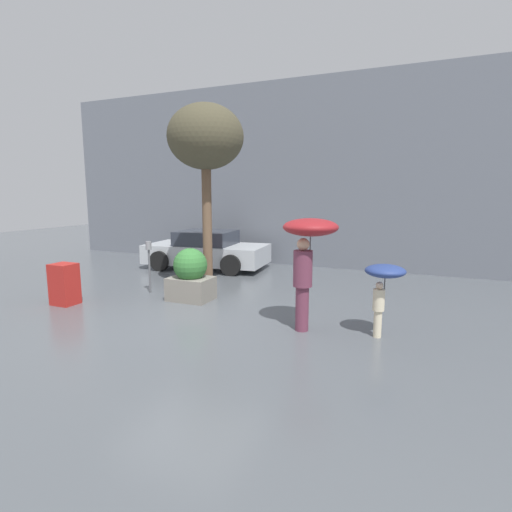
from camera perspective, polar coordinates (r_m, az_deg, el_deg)
The scene contains 9 objects.
ground_plane at distance 7.90m, azimuth -9.56°, elevation -8.90°, with size 40.00×40.00×0.00m, color #51565B.
building_facade at distance 13.46m, azimuth 5.51°, elevation 11.48°, with size 18.00×0.30×6.00m.
planter_box at distance 9.15m, azimuth -9.33°, elevation -2.77°, with size 0.96×0.76×1.19m.
person_adult at distance 6.96m, azimuth 7.46°, elevation 1.77°, with size 0.96×0.96×1.98m.
person_child at distance 6.95m, azimuth 17.80°, elevation -3.09°, with size 0.66×0.66×1.24m.
parked_car_near at distance 12.97m, azimuth -7.05°, elevation 0.78°, with size 3.99×2.28×1.21m.
street_tree at distance 10.09m, azimuth -7.21°, elevation 16.16°, with size 1.84×1.84×4.53m.
parking_meter at distance 9.93m, azimuth -15.05°, elevation -0.00°, with size 0.14×0.14×1.27m.
newspaper_box at distance 9.65m, azimuth -25.69°, elevation -3.64°, with size 0.50×0.44×0.90m.
Camera 1 is at (4.11, -6.30, 2.42)m, focal length 28.00 mm.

